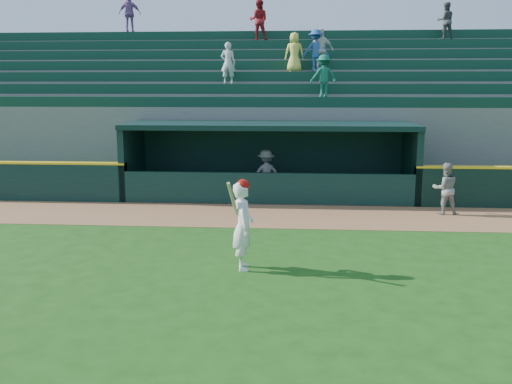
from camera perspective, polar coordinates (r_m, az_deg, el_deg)
ground at (r=11.56m, az=-0.59°, el=-7.80°), size 120.00×120.00×0.00m
warning_track at (r=16.27m, az=0.86°, el=-2.37°), size 40.00×3.00×0.01m
dugout_player_front at (r=17.22m, az=18.39°, el=0.33°), size 0.77×0.62×1.49m
dugout_player_inside at (r=18.88m, az=1.00°, el=1.86°), size 1.14×0.85×1.58m
dugout at (r=19.10m, az=1.42°, el=3.68°), size 9.40×2.80×2.46m
stands at (r=23.55m, az=2.00°, el=7.51°), size 34.50×6.28×7.58m
batter_at_plate at (r=11.40m, az=-1.30°, el=-3.25°), size 0.53×0.83×1.85m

